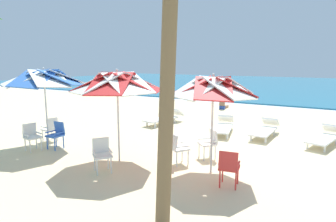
# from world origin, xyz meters

# --- Properties ---
(ground_plane) EXTENTS (80.00, 80.00, 0.00)m
(ground_plane) POSITION_xyz_m (0.00, 0.00, 0.00)
(ground_plane) COLOR beige
(sea) EXTENTS (80.00, 36.00, 0.10)m
(sea) POSITION_xyz_m (0.00, 28.34, 0.05)
(sea) COLOR teal
(sea) RESTS_ON ground
(surf_foam) EXTENTS (80.00, 0.70, 0.01)m
(surf_foam) POSITION_xyz_m (0.00, 10.04, 0.01)
(surf_foam) COLOR white
(surf_foam) RESTS_ON ground
(beach_umbrella_0) EXTENTS (2.24, 2.24, 2.53)m
(beach_umbrella_0) POSITION_xyz_m (-0.62, -2.21, 2.18)
(beach_umbrella_0) COLOR silver
(beach_umbrella_0) RESTS_ON ground
(plastic_chair_0) EXTENTS (0.62, 0.63, 0.87)m
(plastic_chair_0) POSITION_xyz_m (-1.63, -2.17, 0.50)
(plastic_chair_0) COLOR white
(plastic_chair_0) RESTS_ON ground
(plastic_chair_1) EXTENTS (0.63, 0.63, 0.87)m
(plastic_chair_1) POSITION_xyz_m (-1.07, -1.25, 0.50)
(plastic_chair_1) COLOR white
(plastic_chair_1) RESTS_ON ground
(plastic_chair_2) EXTENTS (0.51, 0.54, 0.87)m
(plastic_chair_2) POSITION_xyz_m (0.07, -2.88, 0.50)
(plastic_chair_2) COLOR red
(plastic_chair_2) RESTS_ON ground
(beach_umbrella_1) EXTENTS (2.55, 2.55, 2.62)m
(beach_umbrella_1) POSITION_xyz_m (-3.18, -2.79, 2.24)
(beach_umbrella_1) COLOR silver
(beach_umbrella_1) RESTS_ON ground
(plastic_chair_3) EXTENTS (0.63, 0.62, 0.87)m
(plastic_chair_3) POSITION_xyz_m (-3.06, -3.61, 0.50)
(plastic_chair_3) COLOR white
(plastic_chair_3) RESTS_ON ground
(beach_umbrella_2) EXTENTS (2.61, 2.61, 2.62)m
(beach_umbrella_2) POSITION_xyz_m (-6.26, -2.79, 2.27)
(beach_umbrella_2) COLOR silver
(beach_umbrella_2) RESTS_ON ground
(plastic_chair_4) EXTENTS (0.51, 0.49, 0.87)m
(plastic_chair_4) POSITION_xyz_m (-6.60, -2.42, 0.50)
(plastic_chair_4) COLOR white
(plastic_chair_4) RESTS_ON ground
(plastic_chair_5) EXTENTS (0.54, 0.51, 0.87)m
(plastic_chair_5) POSITION_xyz_m (-6.23, -3.41, 0.50)
(plastic_chair_5) COLOR white
(plastic_chair_5) RESTS_ON ground
(plastic_chair_6) EXTENTS (0.45, 0.48, 0.87)m
(plastic_chair_6) POSITION_xyz_m (-5.75, -2.85, 0.50)
(plastic_chair_6) COLOR blue
(plastic_chair_6) RESTS_ON ground
(sun_lounger_0) EXTENTS (1.10, 2.23, 0.62)m
(sun_lounger_0) POSITION_xyz_m (1.77, 2.01, 0.28)
(sun_lounger_0) COLOR white
(sun_lounger_0) RESTS_ON ground
(sun_lounger_1) EXTENTS (0.70, 2.17, 0.62)m
(sun_lounger_1) POSITION_xyz_m (-0.22, 2.11, 0.28)
(sun_lounger_1) COLOR white
(sun_lounger_1) RESTS_ON ground
(sun_lounger_2) EXTENTS (1.09, 2.23, 0.62)m
(sun_lounger_2) POSITION_xyz_m (-1.76, 1.83, 0.28)
(sun_lounger_2) COLOR white
(sun_lounger_2) RESTS_ON ground
(sun_lounger_3) EXTENTS (1.04, 2.23, 0.62)m
(sun_lounger_3) POSITION_xyz_m (-4.70, 2.16, 0.28)
(sun_lounger_3) COLOR white
(sun_lounger_3) RESTS_ON ground
(palm_tree_2) EXTENTS (3.22, 2.69, 4.95)m
(palm_tree_2) POSITION_xyz_m (-0.40, -4.73, 3.25)
(palm_tree_2) COLOR brown
(palm_tree_2) RESTS_ON ground
(beachgoer_seated) EXTENTS (0.30, 0.93, 0.92)m
(beachgoer_seated) POSITION_xyz_m (-3.86, 7.63, 0.29)
(beachgoer_seated) COLOR #2D4CA5
(beachgoer_seated) RESTS_ON ground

